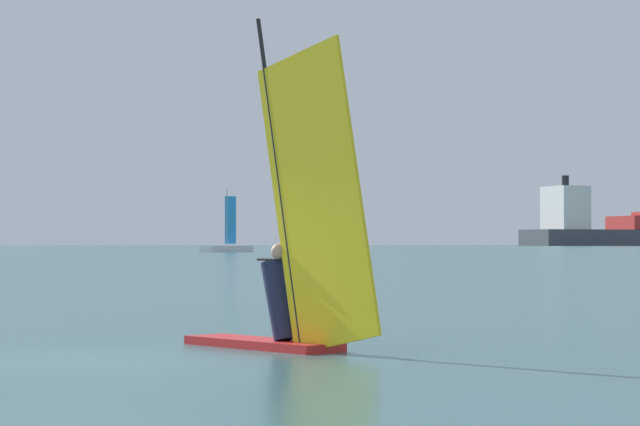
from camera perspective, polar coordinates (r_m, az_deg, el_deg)
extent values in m
plane|color=#386066|center=(17.32, -9.98, -6.01)|extent=(4000.00, 4000.00, 0.00)
cube|color=red|center=(19.18, -2.38, -5.38)|extent=(2.61, 2.08, 0.12)
cylinder|color=black|center=(18.88, -1.69, 1.47)|extent=(0.84, 0.59, 4.45)
cube|color=yellow|center=(18.28, -0.15, 0.67)|extent=(2.03, 1.39, 4.20)
cylinder|color=black|center=(18.58, -0.96, -1.93)|extent=(1.39, 0.95, 0.04)
cylinder|color=#191E38|center=(18.88, -1.71, -3.61)|extent=(0.67, 0.60, 1.13)
sphere|color=tan|center=(18.86, -1.71, -1.60)|extent=(0.22, 0.22, 0.22)
cube|color=silver|center=(779.85, 10.05, 0.21)|extent=(28.73, 30.27, 24.00)
cylinder|color=black|center=(780.37, 10.05, 1.31)|extent=(4.00, 4.00, 6.00)
cube|color=red|center=(803.73, 12.68, -0.40)|extent=(29.94, 32.62, 7.80)
cube|color=white|center=(225.47, -3.85, -1.48)|extent=(7.05, 9.56, 1.06)
cylinder|color=#B2B2B7|center=(225.51, -3.85, -0.17)|extent=(0.16, 0.16, 9.24)
cube|color=#268CD8|center=(226.04, -3.70, -0.29)|extent=(1.25, 2.13, 7.77)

